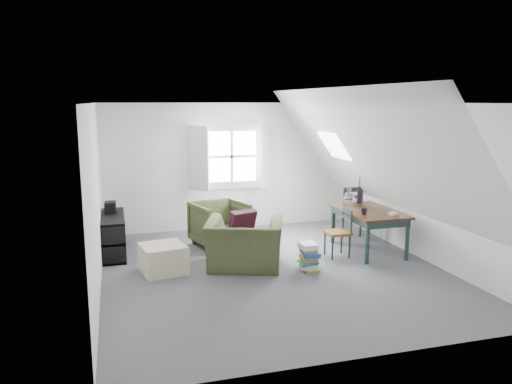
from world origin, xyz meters
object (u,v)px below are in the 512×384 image
object	(u,v)px
dining_chair_far	(349,210)
dining_chair_near	(339,232)
armchair_near	(245,267)
armchair_far	(220,246)
magazine_stack	(309,257)
dining_table	(369,215)
media_shelf	(112,237)
ottoman	(163,259)

from	to	relation	value
dining_chair_far	dining_chair_near	world-z (taller)	dining_chair_far
armchair_near	armchair_far	xyz separation A→B (m)	(-0.12, 1.26, 0.00)
armchair_near	magazine_stack	xyz separation A→B (m)	(0.91, -0.39, 0.21)
dining_table	media_shelf	xyz separation A→B (m)	(-4.20, 0.97, -0.32)
ottoman	media_shelf	bearing A→B (deg)	123.71
armchair_far	dining_chair_near	bearing A→B (deg)	-49.91
dining_table	dining_chair_far	world-z (taller)	dining_chair_far
dining_chair_near	dining_chair_far	bearing A→B (deg)	165.21
magazine_stack	media_shelf	bearing A→B (deg)	150.53
dining_chair_far	media_shelf	bearing A→B (deg)	-7.36
armchair_far	dining_table	bearing A→B (deg)	-40.03
ottoman	dining_table	size ratio (longest dim) A/B	0.44
media_shelf	magazine_stack	world-z (taller)	media_shelf
ottoman	dining_chair_near	size ratio (longest dim) A/B	0.79
dining_chair_far	magazine_stack	bearing A→B (deg)	40.74
ottoman	armchair_near	bearing A→B (deg)	-6.16
armchair_near	dining_chair_far	xyz separation A→B (m)	(2.37, 1.26, 0.50)
ottoman	dining_chair_near	world-z (taller)	dining_chair_near
ottoman	dining_table	world-z (taller)	dining_table
armchair_far	media_shelf	bearing A→B (deg)	163.74
ottoman	dining_table	xyz separation A→B (m)	(3.47, 0.13, 0.41)
dining_chair_near	media_shelf	size ratio (longest dim) A/B	0.62
armchair_near	magazine_stack	bearing A→B (deg)	176.51
media_shelf	magazine_stack	distance (m)	3.29
ottoman	magazine_stack	xyz separation A→B (m)	(2.13, -0.52, -0.00)
armchair_far	magazine_stack	xyz separation A→B (m)	(1.03, -1.65, 0.21)
ottoman	dining_table	distance (m)	3.49
dining_table	magazine_stack	xyz separation A→B (m)	(-1.33, -0.65, -0.41)
armchair_near	armchair_far	distance (m)	1.27
armchair_near	armchair_far	size ratio (longest dim) A/B	1.30
armchair_far	media_shelf	xyz separation A→B (m)	(-1.84, -0.03, 0.30)
magazine_stack	dining_table	bearing A→B (deg)	25.97
dining_table	media_shelf	distance (m)	4.32
media_shelf	armchair_far	bearing A→B (deg)	0.81
armchair_far	dining_chair_near	size ratio (longest dim) A/B	1.10
ottoman	magazine_stack	size ratio (longest dim) A/B	1.51
dining_table	dining_chair_near	xyz separation A→B (m)	(-0.60, -0.14, -0.21)
armchair_near	dining_chair_near	distance (m)	1.70
armchair_near	dining_table	bearing A→B (deg)	-153.72
dining_table	dining_chair_far	bearing A→B (deg)	80.78
dining_table	ottoman	bearing A→B (deg)	-179.94
armchair_far	magazine_stack	distance (m)	1.95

